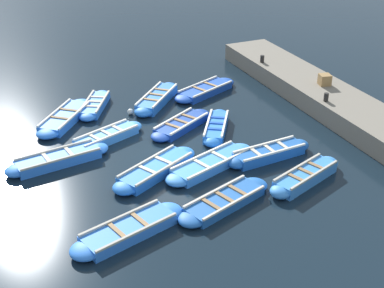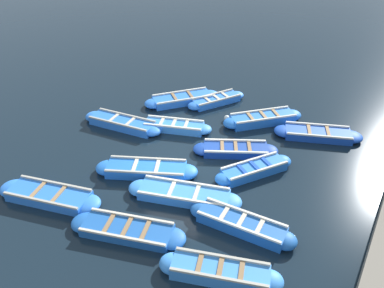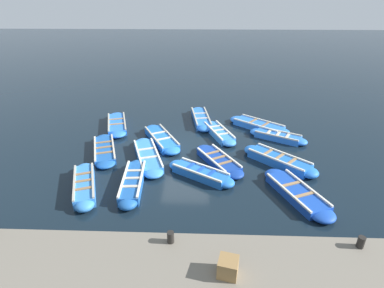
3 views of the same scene
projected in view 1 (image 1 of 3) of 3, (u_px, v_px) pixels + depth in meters
name	position (u px, v px, depth m)	size (l,w,h in m)	color
ground_plane	(163.00, 152.00, 20.17)	(120.00, 120.00, 0.00)	black
boat_broadside	(224.00, 201.00, 17.06)	(3.80, 2.02, 0.36)	#1E59AD
boat_end_of_row	(305.00, 177.00, 18.26)	(3.46, 1.84, 0.47)	#3884E0
boat_mid_row	(65.00, 118.00, 22.46)	(3.16, 3.59, 0.41)	blue
boat_alongside	(211.00, 164.00, 19.10)	(4.06, 2.11, 0.39)	#3884E0
boat_near_quay	(107.00, 137.00, 20.93)	(3.41, 1.90, 0.40)	#3884E0
boat_centre	(157.00, 99.00, 24.15)	(3.17, 3.30, 0.47)	blue
boat_far_corner	(205.00, 90.00, 25.16)	(3.78, 2.30, 0.39)	#1947B7
boat_drifting	(58.00, 159.00, 19.36)	(3.94, 1.37, 0.43)	blue
boat_stern_in	(129.00, 230.00, 15.70)	(3.91, 1.94, 0.40)	blue
boat_tucked	(216.00, 127.00, 21.66)	(2.34, 3.11, 0.42)	blue
boat_outer_left	(181.00, 125.00, 21.92)	(3.40, 2.43, 0.37)	navy
boat_inner_gap	(156.00, 169.00, 18.73)	(3.82, 2.53, 0.42)	blue
boat_bow_out	(269.00, 153.00, 19.71)	(3.56, 0.99, 0.45)	#1E59AD
boat_outer_right	(95.00, 105.00, 23.64)	(2.18, 3.11, 0.39)	blue
quay_wall	(341.00, 107.00, 22.88)	(2.43, 17.12, 0.83)	slate
bollard_mid_north	(326.00, 97.00, 22.29)	(0.20, 0.20, 0.35)	black
bollard_mid_south	(262.00, 59.00, 26.52)	(0.20, 0.20, 0.35)	black
wooden_crate	(325.00, 80.00, 23.86)	(0.48, 0.48, 0.48)	olive
buoy_orange_near	(130.00, 112.00, 23.11)	(0.26, 0.26, 0.26)	silver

